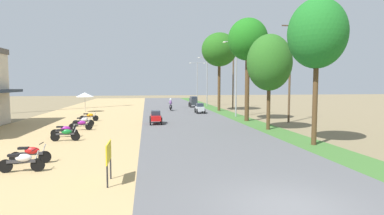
{
  "coord_description": "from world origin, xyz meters",
  "views": [
    {
      "loc": [
        -4.07,
        -8.03,
        3.68
      ],
      "look_at": [
        -0.42,
        16.17,
        1.77
      ],
      "focal_mm": 28.19,
      "sensor_mm": 36.0,
      "label": 1
    }
  ],
  "objects_px": {
    "utility_pole_far": "(290,70)",
    "streetlamp_far": "(197,79)",
    "vendor_umbrella": "(85,95)",
    "car_van_charcoal": "(193,101)",
    "median_tree_fourth": "(219,50)",
    "parked_motorbike_second": "(31,153)",
    "parked_motorbike_seventh": "(89,116)",
    "parked_motorbike_fourth": "(65,130)",
    "median_tree_nearest": "(317,34)",
    "parked_motorbike_fifth": "(81,124)",
    "streetlamp_mid": "(207,78)",
    "median_tree_second": "(269,63)",
    "utility_pole_near": "(233,75)",
    "car_hatchback_silver": "(200,108)",
    "car_sedan_red": "(156,117)",
    "street_signboard": "(109,155)",
    "parked_motorbike_third": "(66,133)",
    "parked_motorbike_sixth": "(84,121)",
    "motorbike_ahead_second": "(171,105)",
    "streetlamp_near": "(236,73)",
    "median_tree_third": "(248,40)",
    "parked_motorbike_nearest": "(22,160)"
  },
  "relations": [
    {
      "from": "parked_motorbike_sixth",
      "to": "median_tree_fourth",
      "type": "xyz_separation_m",
      "value": [
        15.08,
        13.18,
        7.69
      ]
    },
    {
      "from": "parked_motorbike_seventh",
      "to": "parked_motorbike_sixth",
      "type": "bearing_deg",
      "value": -86.87
    },
    {
      "from": "parked_motorbike_fourth",
      "to": "median_tree_nearest",
      "type": "xyz_separation_m",
      "value": [
        15.39,
        -4.91,
        6.02
      ]
    },
    {
      "from": "parked_motorbike_third",
      "to": "parked_motorbike_sixth",
      "type": "distance_m",
      "value": 6.75
    },
    {
      "from": "car_van_charcoal",
      "to": "car_sedan_red",
      "type": "bearing_deg",
      "value": -108.56
    },
    {
      "from": "parked_motorbike_seventh",
      "to": "median_tree_second",
      "type": "bearing_deg",
      "value": -27.06
    },
    {
      "from": "parked_motorbike_second",
      "to": "vendor_umbrella",
      "type": "distance_m",
      "value": 26.29
    },
    {
      "from": "streetlamp_far",
      "to": "street_signboard",
      "type": "bearing_deg",
      "value": -103.37
    },
    {
      "from": "median_tree_second",
      "to": "utility_pole_far",
      "type": "relative_size",
      "value": 0.78
    },
    {
      "from": "parked_motorbike_fifth",
      "to": "streetlamp_near",
      "type": "xyz_separation_m",
      "value": [
        14.99,
        8.01,
        4.31
      ]
    },
    {
      "from": "utility_pole_far",
      "to": "car_van_charcoal",
      "type": "xyz_separation_m",
      "value": [
        -6.26,
        19.41,
        -3.99
      ]
    },
    {
      "from": "parked_motorbike_fifth",
      "to": "streetlamp_far",
      "type": "bearing_deg",
      "value": 66.23
    },
    {
      "from": "median_tree_nearest",
      "to": "parked_motorbike_second",
      "type": "bearing_deg",
      "value": -172.38
    },
    {
      "from": "parked_motorbike_fifth",
      "to": "street_signboard",
      "type": "relative_size",
      "value": 1.2
    },
    {
      "from": "streetlamp_near",
      "to": "utility_pole_far",
      "type": "bearing_deg",
      "value": -56.29
    },
    {
      "from": "median_tree_second",
      "to": "utility_pole_far",
      "type": "bearing_deg",
      "value": 48.27
    },
    {
      "from": "parked_motorbike_fifth",
      "to": "median_tree_second",
      "type": "height_order",
      "value": "median_tree_second"
    },
    {
      "from": "car_hatchback_silver",
      "to": "car_van_charcoal",
      "type": "xyz_separation_m",
      "value": [
        0.74,
        10.0,
        0.28
      ]
    },
    {
      "from": "median_tree_second",
      "to": "car_van_charcoal",
      "type": "relative_size",
      "value": 3.12
    },
    {
      "from": "parked_motorbike_third",
      "to": "streetlamp_near",
      "type": "height_order",
      "value": "streetlamp_near"
    },
    {
      "from": "car_sedan_red",
      "to": "streetlamp_far",
      "type": "bearing_deg",
      "value": 73.77
    },
    {
      "from": "median_tree_nearest",
      "to": "motorbike_ahead_second",
      "type": "height_order",
      "value": "median_tree_nearest"
    },
    {
      "from": "vendor_umbrella",
      "to": "median_tree_nearest",
      "type": "xyz_separation_m",
      "value": [
        17.74,
        -24.08,
        4.26
      ]
    },
    {
      "from": "streetlamp_far",
      "to": "vendor_umbrella",
      "type": "bearing_deg",
      "value": -134.71
    },
    {
      "from": "parked_motorbike_fourth",
      "to": "streetlamp_mid",
      "type": "relative_size",
      "value": 0.22
    },
    {
      "from": "parked_motorbike_second",
      "to": "parked_motorbike_seventh",
      "type": "bearing_deg",
      "value": 91.12
    },
    {
      "from": "car_sedan_red",
      "to": "median_tree_nearest",
      "type": "bearing_deg",
      "value": -50.13
    },
    {
      "from": "parked_motorbike_sixth",
      "to": "parked_motorbike_seventh",
      "type": "bearing_deg",
      "value": 93.13
    },
    {
      "from": "car_hatchback_silver",
      "to": "parked_motorbike_nearest",
      "type": "bearing_deg",
      "value": -116.28
    },
    {
      "from": "median_tree_fourth",
      "to": "street_signboard",
      "type": "bearing_deg",
      "value": -111.16
    },
    {
      "from": "street_signboard",
      "to": "utility_pole_near",
      "type": "relative_size",
      "value": 0.16
    },
    {
      "from": "median_tree_second",
      "to": "median_tree_third",
      "type": "relative_size",
      "value": 0.76
    },
    {
      "from": "parked_motorbike_fifth",
      "to": "car_sedan_red",
      "type": "distance_m",
      "value": 6.56
    },
    {
      "from": "vendor_umbrella",
      "to": "car_hatchback_silver",
      "type": "distance_m",
      "value": 15.03
    },
    {
      "from": "vendor_umbrella",
      "to": "car_van_charcoal",
      "type": "distance_m",
      "value": 16.28
    },
    {
      "from": "median_tree_fourth",
      "to": "car_van_charcoal",
      "type": "relative_size",
      "value": 4.35
    },
    {
      "from": "parked_motorbike_fourth",
      "to": "street_signboard",
      "type": "distance_m",
      "value": 11.09
    },
    {
      "from": "vendor_umbrella",
      "to": "median_tree_nearest",
      "type": "bearing_deg",
      "value": -53.62
    },
    {
      "from": "median_tree_third",
      "to": "parked_motorbike_fifth",
      "type": "bearing_deg",
      "value": -165.38
    },
    {
      "from": "parked_motorbike_nearest",
      "to": "median_tree_third",
      "type": "height_order",
      "value": "median_tree_third"
    },
    {
      "from": "utility_pole_near",
      "to": "car_hatchback_silver",
      "type": "relative_size",
      "value": 4.76
    },
    {
      "from": "parked_motorbike_fourth",
      "to": "median_tree_fourth",
      "type": "height_order",
      "value": "median_tree_fourth"
    },
    {
      "from": "parked_motorbike_nearest",
      "to": "car_van_charcoal",
      "type": "xyz_separation_m",
      "value": [
        12.31,
        33.42,
        0.47
      ]
    },
    {
      "from": "utility_pole_far",
      "to": "streetlamp_far",
      "type": "bearing_deg",
      "value": 96.56
    },
    {
      "from": "parked_motorbike_third",
      "to": "car_sedan_red",
      "type": "distance_m",
      "value": 9.47
    },
    {
      "from": "parked_motorbike_fourth",
      "to": "median_tree_fourth",
      "type": "bearing_deg",
      "value": 50.39
    },
    {
      "from": "parked_motorbike_seventh",
      "to": "median_tree_nearest",
      "type": "distance_m",
      "value": 21.62
    },
    {
      "from": "median_tree_third",
      "to": "street_signboard",
      "type": "bearing_deg",
      "value": -122.86
    },
    {
      "from": "parked_motorbike_second",
      "to": "median_tree_fourth",
      "type": "relative_size",
      "value": 0.17
    },
    {
      "from": "parked_motorbike_seventh",
      "to": "car_van_charcoal",
      "type": "relative_size",
      "value": 0.75
    }
  ]
}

